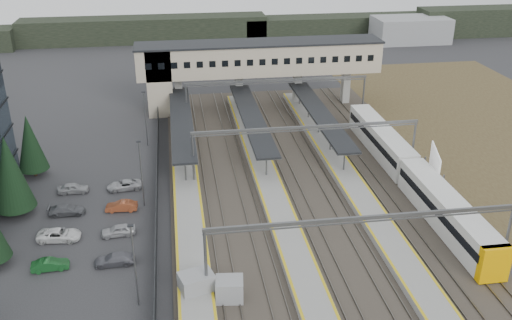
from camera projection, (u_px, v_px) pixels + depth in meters
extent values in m
plane|color=#2B2B2D|center=(221.00, 247.00, 58.08)|extent=(220.00, 220.00, 0.00)
cylinder|color=black|center=(17.00, 210.00, 63.85)|extent=(0.44, 0.44, 1.20)
cone|color=black|center=(10.00, 172.00, 61.91)|extent=(4.42, 4.42, 8.50)
cylinder|color=black|center=(35.00, 171.00, 72.84)|extent=(0.44, 0.44, 1.20)
cone|color=black|center=(30.00, 143.00, 71.17)|extent=(3.74, 3.74, 7.20)
imported|color=#185323|center=(50.00, 265.00, 54.26)|extent=(3.57, 1.51, 1.15)
imported|color=white|center=(59.00, 235.00, 59.01)|extent=(4.63, 2.46, 1.24)
imported|color=#525458|center=(67.00, 210.00, 63.78)|extent=(4.11, 1.73, 1.18)
imported|color=#96979B|center=(73.00, 188.00, 68.54)|extent=(3.69, 1.51, 1.25)
imported|color=#5A5A62|center=(114.00, 259.00, 55.07)|extent=(3.99, 1.67, 1.15)
imported|color=#A4A4A8|center=(118.00, 230.00, 59.82)|extent=(3.70, 1.74, 1.22)
imported|color=#9F4A28|center=(121.00, 206.00, 64.60)|extent=(3.66, 1.50, 1.18)
imported|color=#A8A9AD|center=(124.00, 185.00, 69.37)|extent=(4.32, 2.31, 1.15)
cylinder|color=#5E6062|center=(135.00, 266.00, 48.14)|extent=(0.16, 0.16, 8.00)
cube|color=black|center=(130.00, 226.00, 46.48)|extent=(0.50, 0.25, 0.15)
cylinder|color=#5E6062|center=(142.00, 174.00, 64.33)|extent=(0.16, 0.16, 8.00)
cube|color=black|center=(138.00, 142.00, 62.66)|extent=(0.50, 0.25, 0.15)
cylinder|color=#5E6062|center=(146.00, 119.00, 80.51)|extent=(0.16, 0.16, 8.00)
cube|color=black|center=(143.00, 92.00, 78.85)|extent=(0.50, 0.25, 0.15)
cube|color=#26282B|center=(157.00, 218.00, 61.28)|extent=(0.08, 90.00, 2.00)
cube|color=gray|center=(197.00, 286.00, 50.24)|extent=(3.44, 2.91, 2.45)
cube|color=gray|center=(230.00, 290.00, 49.87)|extent=(2.62, 2.26, 2.20)
cube|color=#39322B|center=(323.00, 213.00, 64.16)|extent=(34.00, 90.00, 0.20)
cube|color=#59544C|center=(210.00, 220.00, 62.37)|extent=(0.08, 90.00, 0.14)
cube|color=#59544C|center=(223.00, 219.00, 62.56)|extent=(0.08, 90.00, 0.14)
cube|color=#59544C|center=(247.00, 217.00, 62.91)|extent=(0.08, 90.00, 0.14)
cube|color=#59544C|center=(259.00, 216.00, 63.10)|extent=(0.08, 90.00, 0.14)
cube|color=#59544C|center=(300.00, 213.00, 63.72)|extent=(0.08, 90.00, 0.14)
cube|color=#59544C|center=(312.00, 212.00, 63.92)|extent=(0.08, 90.00, 0.14)
cube|color=#59544C|center=(334.00, 211.00, 64.26)|extent=(0.08, 90.00, 0.14)
cube|color=#59544C|center=(347.00, 210.00, 64.46)|extent=(0.08, 90.00, 0.14)
cube|color=#59544C|center=(385.00, 207.00, 65.07)|extent=(0.08, 90.00, 0.14)
cube|color=#59544C|center=(397.00, 206.00, 65.27)|extent=(0.08, 90.00, 0.14)
cube|color=#59544C|center=(418.00, 204.00, 65.62)|extent=(0.08, 90.00, 0.14)
cube|color=#59544C|center=(430.00, 203.00, 65.81)|extent=(0.08, 90.00, 0.14)
cube|color=gray|center=(189.00, 220.00, 61.99)|extent=(3.20, 82.00, 0.90)
cube|color=gold|center=(176.00, 218.00, 61.60)|extent=(0.25, 82.00, 0.02)
cube|color=gold|center=(203.00, 216.00, 61.99)|extent=(0.25, 82.00, 0.02)
cube|color=gray|center=(280.00, 214.00, 63.34)|extent=(3.20, 82.00, 0.90)
cube|color=gold|center=(267.00, 211.00, 62.95)|extent=(0.25, 82.00, 0.02)
cube|color=gold|center=(293.00, 209.00, 63.35)|extent=(0.25, 82.00, 0.02)
cube|color=gray|center=(366.00, 207.00, 64.70)|extent=(3.20, 82.00, 0.90)
cube|color=gold|center=(354.00, 204.00, 64.31)|extent=(0.25, 82.00, 0.02)
cube|color=gold|center=(379.00, 202.00, 64.70)|extent=(0.25, 82.00, 0.02)
cube|color=black|center=(181.00, 120.00, 80.29)|extent=(3.00, 30.00, 0.25)
cube|color=#5E6062|center=(181.00, 121.00, 80.35)|extent=(3.10, 30.00, 0.12)
cylinder|color=#5E6062|center=(185.00, 169.00, 69.27)|extent=(0.20, 0.20, 3.10)
cylinder|color=#5E6062|center=(184.00, 148.00, 75.11)|extent=(0.20, 0.20, 3.10)
cylinder|color=#5E6062|center=(182.00, 130.00, 80.96)|extent=(0.20, 0.20, 3.10)
cylinder|color=#5E6062|center=(181.00, 115.00, 86.80)|extent=(0.20, 0.20, 3.10)
cylinder|color=#5E6062|center=(179.00, 101.00, 92.65)|extent=(0.20, 0.20, 3.10)
cube|color=black|center=(252.00, 116.00, 81.65)|extent=(3.00, 30.00, 0.25)
cube|color=#5E6062|center=(252.00, 117.00, 81.71)|extent=(3.10, 30.00, 0.12)
cylinder|color=#5E6062|center=(266.00, 164.00, 70.62)|extent=(0.20, 0.20, 3.10)
cylinder|color=#5E6062|center=(258.00, 144.00, 76.47)|extent=(0.20, 0.20, 3.10)
cylinder|color=#5E6062|center=(252.00, 126.00, 82.31)|extent=(0.20, 0.20, 3.10)
cylinder|color=#5E6062|center=(246.00, 111.00, 88.16)|extent=(0.20, 0.20, 3.10)
cylinder|color=#5E6062|center=(240.00, 98.00, 94.00)|extent=(0.20, 0.20, 3.10)
cube|color=black|center=(319.00, 112.00, 83.00)|extent=(3.00, 30.00, 0.25)
cube|color=#5E6062|center=(319.00, 113.00, 83.06)|extent=(3.10, 30.00, 0.12)
cylinder|color=#5E6062|center=(344.00, 159.00, 71.98)|extent=(0.20, 0.20, 3.10)
cylinder|color=#5E6062|center=(331.00, 139.00, 77.82)|extent=(0.20, 0.20, 3.10)
cylinder|color=#5E6062|center=(319.00, 123.00, 83.67)|extent=(0.20, 0.20, 3.10)
cylinder|color=#5E6062|center=(309.00, 108.00, 89.51)|extent=(0.20, 0.20, 3.10)
cylinder|color=#5E6062|center=(300.00, 95.00, 95.36)|extent=(0.20, 0.20, 3.10)
cube|color=#BBAA93|center=(260.00, 58.00, 93.74)|extent=(40.00, 6.00, 5.00)
cube|color=black|center=(260.00, 43.00, 92.68)|extent=(40.40, 6.40, 0.30)
cube|color=#BBAA93|center=(159.00, 80.00, 92.75)|extent=(4.00, 6.00, 11.00)
cube|color=black|center=(148.00, 67.00, 88.54)|extent=(1.00, 0.06, 1.00)
cube|color=black|center=(161.00, 66.00, 88.81)|extent=(1.00, 0.06, 1.00)
cube|color=black|center=(174.00, 66.00, 89.08)|extent=(1.00, 0.06, 1.00)
cube|color=black|center=(187.00, 65.00, 89.35)|extent=(1.00, 0.06, 1.00)
cube|color=black|center=(200.00, 65.00, 89.63)|extent=(1.00, 0.06, 1.00)
cube|color=black|center=(212.00, 64.00, 89.90)|extent=(1.00, 0.06, 1.00)
cube|color=black|center=(225.00, 64.00, 90.17)|extent=(1.00, 0.06, 1.00)
cube|color=black|center=(238.00, 63.00, 90.44)|extent=(1.00, 0.06, 1.00)
cube|color=black|center=(250.00, 63.00, 90.71)|extent=(1.00, 0.06, 1.00)
cube|color=black|center=(262.00, 62.00, 90.98)|extent=(1.00, 0.06, 1.00)
cube|color=black|center=(275.00, 62.00, 91.25)|extent=(1.00, 0.06, 1.00)
cube|color=black|center=(287.00, 61.00, 91.52)|extent=(1.00, 0.06, 1.00)
cube|color=black|center=(299.00, 61.00, 91.79)|extent=(1.00, 0.06, 1.00)
cube|color=black|center=(311.00, 60.00, 92.06)|extent=(1.00, 0.06, 1.00)
cube|color=black|center=(323.00, 60.00, 92.34)|extent=(1.00, 0.06, 1.00)
cube|color=black|center=(335.00, 59.00, 92.61)|extent=(1.00, 0.06, 1.00)
cube|color=black|center=(347.00, 59.00, 92.88)|extent=(1.00, 0.06, 1.00)
cube|color=black|center=(359.00, 58.00, 93.15)|extent=(1.00, 0.06, 1.00)
cube|color=black|center=(371.00, 58.00, 93.42)|extent=(1.00, 0.06, 1.00)
cube|color=gray|center=(170.00, 94.00, 93.99)|extent=(1.20, 1.60, 6.00)
cube|color=gray|center=(179.00, 94.00, 94.20)|extent=(1.20, 1.60, 6.00)
cube|color=gray|center=(239.00, 91.00, 95.55)|extent=(1.20, 1.60, 6.00)
cube|color=gray|center=(297.00, 88.00, 96.91)|extent=(1.20, 1.60, 6.00)
cube|color=gray|center=(345.00, 86.00, 98.06)|extent=(1.20, 1.60, 6.00)
cylinder|color=#5E6062|center=(206.00, 265.00, 49.16)|extent=(0.28, 0.28, 7.00)
cylinder|color=#5E6062|center=(507.00, 239.00, 52.96)|extent=(0.28, 0.28, 7.00)
cube|color=#5E6062|center=(365.00, 218.00, 49.60)|extent=(28.40, 0.25, 0.35)
cube|color=#5E6062|center=(365.00, 222.00, 49.77)|extent=(28.40, 0.12, 0.12)
cylinder|color=#5E6062|center=(193.00, 160.00, 68.95)|extent=(0.28, 0.28, 7.00)
cylinder|color=#5E6062|center=(413.00, 147.00, 72.74)|extent=(0.28, 0.28, 7.00)
cube|color=#5E6062|center=(307.00, 127.00, 69.39)|extent=(28.40, 0.25, 0.35)
cube|color=#5E6062|center=(307.00, 130.00, 69.55)|extent=(28.40, 0.12, 0.12)
cylinder|color=#5E6062|center=(187.00, 106.00, 86.93)|extent=(0.28, 0.28, 7.00)
cylinder|color=#5E6062|center=(363.00, 98.00, 90.72)|extent=(0.28, 0.28, 7.00)
cube|color=#5E6062|center=(277.00, 80.00, 87.37)|extent=(28.40, 0.25, 0.35)
cube|color=#5E6062|center=(277.00, 83.00, 87.54)|extent=(28.40, 0.12, 0.12)
cube|color=silver|center=(446.00, 212.00, 60.40)|extent=(2.81, 19.50, 3.62)
cube|color=black|center=(447.00, 208.00, 60.23)|extent=(2.87, 18.90, 0.90)
cube|color=#5E6062|center=(444.00, 224.00, 61.04)|extent=(2.41, 18.10, 0.50)
cube|color=silver|center=(381.00, 140.00, 78.47)|extent=(2.81, 19.50, 3.62)
cube|color=black|center=(381.00, 137.00, 78.30)|extent=(2.87, 18.90, 0.90)
cube|color=#5E6062|center=(380.00, 150.00, 79.12)|extent=(2.41, 18.10, 0.50)
cube|color=#FBAD00|center=(494.00, 264.00, 51.72)|extent=(2.83, 0.90, 3.62)
cylinder|color=#5E6062|center=(442.00, 188.00, 66.43)|extent=(0.20, 0.20, 3.29)
cylinder|color=#5E6062|center=(424.00, 169.00, 71.07)|extent=(0.20, 0.20, 3.29)
cube|color=white|center=(435.00, 162.00, 67.88)|extent=(1.82, 5.97, 3.08)
cube|color=black|center=(145.00, 29.00, 140.91)|extent=(60.00, 8.00, 6.00)
cube|color=black|center=(340.00, 25.00, 147.89)|extent=(50.00, 8.00, 5.00)
cube|color=black|center=(494.00, 21.00, 148.40)|extent=(40.00, 8.00, 7.00)
cube|color=gray|center=(410.00, 30.00, 140.72)|extent=(18.00, 10.00, 6.00)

